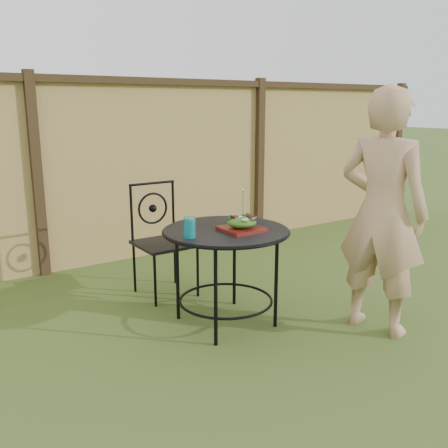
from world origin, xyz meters
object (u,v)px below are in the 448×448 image
object	(u,v)px
patio_table	(226,248)
salad_plate	(242,229)
patio_chair	(162,236)
diner	(382,213)

from	to	relation	value
patio_table	salad_plate	xyz separation A→B (m)	(0.07, -0.10, 0.15)
patio_table	patio_chair	bearing A→B (deg)	96.65
salad_plate	diner	bearing A→B (deg)	-37.17
diner	patio_chair	bearing A→B (deg)	15.17
patio_table	diner	world-z (taller)	diner
patio_chair	salad_plate	xyz separation A→B (m)	(0.16, -0.93, 0.23)
patio_chair	salad_plate	bearing A→B (deg)	-79.92
salad_plate	patio_chair	bearing A→B (deg)	100.08
patio_table	patio_chair	world-z (taller)	patio_chair
patio_table	diner	distance (m)	1.13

